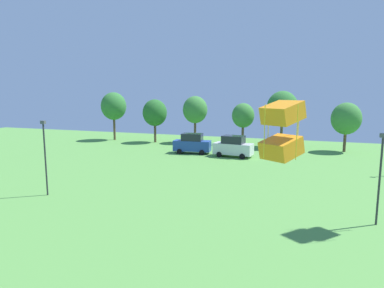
{
  "coord_description": "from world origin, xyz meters",
  "views": [
    {
      "loc": [
        3.34,
        2.78,
        7.67
      ],
      "look_at": [
        -1.12,
        15.57,
        5.61
      ],
      "focal_mm": 32.0,
      "sensor_mm": 36.0,
      "label": 1
    }
  ],
  "objects_px": {
    "treeline_tree_5": "(346,119)",
    "light_post_1": "(380,173)",
    "kite_flying_3": "(282,130)",
    "treeline_tree_2": "(195,110)",
    "treeline_tree_1": "(155,113)",
    "treeline_tree_3": "(243,116)",
    "light_post_0": "(45,153)",
    "treeline_tree_4": "(282,108)",
    "parked_car_second_from_left": "(233,146)",
    "treeline_tree_0": "(114,106)",
    "parked_car_leftmost": "(192,144)"
  },
  "relations": [
    {
      "from": "treeline_tree_5",
      "to": "light_post_1",
      "type": "bearing_deg",
      "value": -90.83
    },
    {
      "from": "treeline_tree_5",
      "to": "kite_flying_3",
      "type": "bearing_deg",
      "value": -97.25
    },
    {
      "from": "treeline_tree_2",
      "to": "treeline_tree_5",
      "type": "height_order",
      "value": "treeline_tree_2"
    },
    {
      "from": "light_post_1",
      "to": "treeline_tree_1",
      "type": "relative_size",
      "value": 0.82
    },
    {
      "from": "treeline_tree_2",
      "to": "treeline_tree_3",
      "type": "distance_m",
      "value": 7.31
    },
    {
      "from": "light_post_0",
      "to": "treeline_tree_4",
      "type": "xyz_separation_m",
      "value": [
        14.66,
        29.01,
        2.25
      ]
    },
    {
      "from": "light_post_0",
      "to": "treeline_tree_5",
      "type": "bearing_deg",
      "value": 50.88
    },
    {
      "from": "light_post_0",
      "to": "treeline_tree_4",
      "type": "relative_size",
      "value": 0.72
    },
    {
      "from": "treeline_tree_1",
      "to": "light_post_0",
      "type": "bearing_deg",
      "value": -81.52
    },
    {
      "from": "treeline_tree_2",
      "to": "treeline_tree_3",
      "type": "xyz_separation_m",
      "value": [
        7.25,
        0.55,
        -0.75
      ]
    },
    {
      "from": "light_post_1",
      "to": "treeline_tree_5",
      "type": "relative_size",
      "value": 0.85
    },
    {
      "from": "parked_car_second_from_left",
      "to": "treeline_tree_1",
      "type": "height_order",
      "value": "treeline_tree_1"
    },
    {
      "from": "parked_car_second_from_left",
      "to": "light_post_0",
      "type": "bearing_deg",
      "value": -109.98
    },
    {
      "from": "treeline_tree_2",
      "to": "treeline_tree_4",
      "type": "height_order",
      "value": "treeline_tree_4"
    },
    {
      "from": "treeline_tree_4",
      "to": "light_post_0",
      "type": "bearing_deg",
      "value": -116.8
    },
    {
      "from": "kite_flying_3",
      "to": "treeline_tree_0",
      "type": "height_order",
      "value": "treeline_tree_0"
    },
    {
      "from": "light_post_1",
      "to": "treeline_tree_1",
      "type": "height_order",
      "value": "treeline_tree_1"
    },
    {
      "from": "parked_car_second_from_left",
      "to": "light_post_0",
      "type": "xyz_separation_m",
      "value": [
        -9.86,
        -19.76,
        1.96
      ]
    },
    {
      "from": "light_post_0",
      "to": "treeline_tree_0",
      "type": "height_order",
      "value": "treeline_tree_0"
    },
    {
      "from": "kite_flying_3",
      "to": "treeline_tree_4",
      "type": "distance_m",
      "value": 40.17
    },
    {
      "from": "treeline_tree_5",
      "to": "treeline_tree_3",
      "type": "bearing_deg",
      "value": 171.91
    },
    {
      "from": "treeline_tree_1",
      "to": "treeline_tree_3",
      "type": "height_order",
      "value": "treeline_tree_1"
    },
    {
      "from": "kite_flying_3",
      "to": "treeline_tree_5",
      "type": "relative_size",
      "value": 0.24
    },
    {
      "from": "light_post_1",
      "to": "treeline_tree_2",
      "type": "distance_m",
      "value": 34.59
    },
    {
      "from": "parked_car_second_from_left",
      "to": "light_post_1",
      "type": "relative_size",
      "value": 0.89
    },
    {
      "from": "parked_car_leftmost",
      "to": "treeline_tree_3",
      "type": "distance_m",
      "value": 11.02
    },
    {
      "from": "treeline_tree_1",
      "to": "treeline_tree_2",
      "type": "bearing_deg",
      "value": 16.64
    },
    {
      "from": "kite_flying_3",
      "to": "parked_car_leftmost",
      "type": "bearing_deg",
      "value": 113.01
    },
    {
      "from": "parked_car_leftmost",
      "to": "light_post_0",
      "type": "distance_m",
      "value": 20.93
    },
    {
      "from": "light_post_1",
      "to": "treeline_tree_5",
      "type": "distance_m",
      "value": 26.38
    },
    {
      "from": "parked_car_second_from_left",
      "to": "treeline_tree_3",
      "type": "height_order",
      "value": "treeline_tree_3"
    },
    {
      "from": "parked_car_leftmost",
      "to": "parked_car_second_from_left",
      "type": "xyz_separation_m",
      "value": [
        5.41,
        -0.6,
        0.01
      ]
    },
    {
      "from": "light_post_0",
      "to": "light_post_1",
      "type": "height_order",
      "value": "light_post_0"
    },
    {
      "from": "treeline_tree_3",
      "to": "treeline_tree_5",
      "type": "bearing_deg",
      "value": -8.09
    },
    {
      "from": "treeline_tree_3",
      "to": "parked_car_leftmost",
      "type": "bearing_deg",
      "value": -115.68
    },
    {
      "from": "treeline_tree_2",
      "to": "treeline_tree_4",
      "type": "xyz_separation_m",
      "value": [
        12.87,
        -0.35,
        0.44
      ]
    },
    {
      "from": "treeline_tree_2",
      "to": "treeline_tree_1",
      "type": "bearing_deg",
      "value": -163.36
    },
    {
      "from": "kite_flying_3",
      "to": "treeline_tree_2",
      "type": "xyz_separation_m",
      "value": [
        -15.99,
        40.37,
        -1.7
      ]
    },
    {
      "from": "light_post_1",
      "to": "treeline_tree_4",
      "type": "height_order",
      "value": "treeline_tree_4"
    },
    {
      "from": "parked_car_second_from_left",
      "to": "treeline_tree_2",
      "type": "height_order",
      "value": "treeline_tree_2"
    },
    {
      "from": "treeline_tree_0",
      "to": "treeline_tree_4",
      "type": "relative_size",
      "value": 0.97
    },
    {
      "from": "treeline_tree_4",
      "to": "treeline_tree_5",
      "type": "bearing_deg",
      "value": -7.38
    },
    {
      "from": "parked_car_second_from_left",
      "to": "treeline_tree_3",
      "type": "relative_size",
      "value": 0.78
    },
    {
      "from": "treeline_tree_1",
      "to": "light_post_1",
      "type": "bearing_deg",
      "value": -44.46
    },
    {
      "from": "kite_flying_3",
      "to": "light_post_1",
      "type": "distance_m",
      "value": 13.92
    },
    {
      "from": "parked_car_leftmost",
      "to": "treeline_tree_5",
      "type": "bearing_deg",
      "value": 16.89
    },
    {
      "from": "treeline_tree_5",
      "to": "treeline_tree_0",
      "type": "bearing_deg",
      "value": -179.87
    },
    {
      "from": "parked_car_leftmost",
      "to": "treeline_tree_4",
      "type": "distance_m",
      "value": 14.03
    },
    {
      "from": "light_post_0",
      "to": "treeline_tree_4",
      "type": "height_order",
      "value": "treeline_tree_4"
    },
    {
      "from": "kite_flying_3",
      "to": "treeline_tree_5",
      "type": "xyz_separation_m",
      "value": [
        4.96,
        38.98,
        -2.42
      ]
    }
  ]
}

